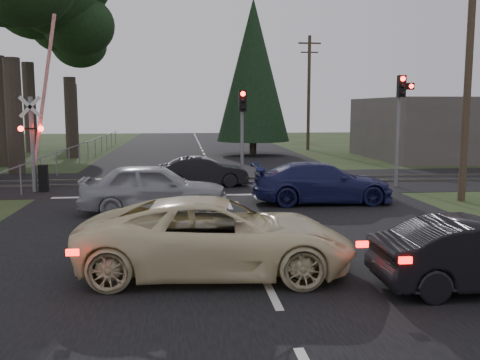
{
  "coord_description": "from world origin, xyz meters",
  "views": [
    {
      "loc": [
        -1.58,
        -12.19,
        3.36
      ],
      "look_at": [
        0.06,
        2.96,
        1.3
      ],
      "focal_mm": 40.0,
      "sensor_mm": 36.0,
      "label": 1
    }
  ],
  "objects": [
    {
      "name": "road",
      "position": [
        0.0,
        10.0,
        0.01
      ],
      "size": [
        14.0,
        100.0,
        0.01
      ],
      "primitive_type": "cube",
      "color": "black",
      "rests_on": "ground"
    },
    {
      "name": "stop_line",
      "position": [
        0.0,
        8.2,
        0.01
      ],
      "size": [
        13.0,
        0.35,
        0.0
      ],
      "primitive_type": "cube",
      "color": "silver",
      "rests_on": "ground"
    },
    {
      "name": "traffic_signal_right",
      "position": [
        7.55,
        9.47,
        3.31
      ],
      "size": [
        0.68,
        0.48,
        4.7
      ],
      "color": "slate",
      "rests_on": "ground"
    },
    {
      "name": "rail_near",
      "position": [
        0.0,
        11.2,
        0.05
      ],
      "size": [
        120.0,
        0.12,
        0.1
      ],
      "primitive_type": "cube",
      "color": "#59544C",
      "rests_on": "ground"
    },
    {
      "name": "rail_far",
      "position": [
        0.0,
        12.8,
        0.05
      ],
      "size": [
        120.0,
        0.12,
        0.1
      ],
      "primitive_type": "cube",
      "color": "#59544C",
      "rests_on": "ground"
    },
    {
      "name": "rail_corridor",
      "position": [
        0.0,
        12.0,
        0.01
      ],
      "size": [
        120.0,
        8.0,
        0.01
      ],
      "primitive_type": "cube",
      "color": "black",
      "rests_on": "ground"
    },
    {
      "name": "crossing_signal",
      "position": [
        -7.27,
        9.79,
        2.06
      ],
      "size": [
        1.62,
        0.38,
        6.96
      ],
      "color": "slate",
      "rests_on": "ground"
    },
    {
      "name": "ground",
      "position": [
        0.0,
        0.0,
        0.0
      ],
      "size": [
        120.0,
        120.0,
        0.0
      ],
      "primitive_type": "plane",
      "color": "#243819",
      "rests_on": "ground"
    },
    {
      "name": "euc_tree_e",
      "position": [
        -11.0,
        36.0,
        9.51
      ],
      "size": [
        6.0,
        6.0,
        13.2
      ],
      "color": "#473D33",
      "rests_on": "ground"
    },
    {
      "name": "dark_car_far",
      "position": [
        -0.7,
        10.67,
        0.63
      ],
      "size": [
        3.87,
        1.44,
        1.27
      ],
      "primitive_type": "imported",
      "rotation": [
        0.0,
        0.0,
        1.6
      ],
      "color": "black",
      "rests_on": "ground"
    },
    {
      "name": "utility_pole_near",
      "position": [
        8.5,
        6.0,
        4.73
      ],
      "size": [
        1.8,
        0.26,
        9.0
      ],
      "color": "#4C3D2D",
      "rests_on": "ground"
    },
    {
      "name": "fence_left",
      "position": [
        -7.8,
        22.5,
        0.0
      ],
      "size": [
        0.1,
        36.0,
        1.2
      ],
      "primitive_type": null,
      "color": "slate",
      "rests_on": "ground"
    },
    {
      "name": "utility_pole_mid",
      "position": [
        8.5,
        30.0,
        4.73
      ],
      "size": [
        1.8,
        0.26,
        9.0
      ],
      "color": "#4C3D2D",
      "rests_on": "ground"
    },
    {
      "name": "traffic_signal_center",
      "position": [
        1.0,
        10.68,
        2.81
      ],
      "size": [
        0.32,
        0.48,
        4.1
      ],
      "color": "slate",
      "rests_on": "ground"
    },
    {
      "name": "euc_tree_c",
      "position": [
        -9.0,
        25.0,
        9.51
      ],
      "size": [
        6.0,
        6.0,
        13.2
      ],
      "color": "#473D33",
      "rests_on": "ground"
    },
    {
      "name": "utility_pole_far",
      "position": [
        8.5,
        55.0,
        4.73
      ],
      "size": [
        1.8,
        0.26,
        9.0
      ],
      "color": "#4C3D2D",
      "rests_on": "ground"
    },
    {
      "name": "silver_car",
      "position": [
        -2.5,
        4.99,
        0.8
      ],
      "size": [
        4.69,
        1.89,
        1.6
      ],
      "primitive_type": "imported",
      "rotation": [
        0.0,
        0.0,
        1.57
      ],
      "color": "#9C9DA3",
      "rests_on": "ground"
    },
    {
      "name": "cream_coupe",
      "position": [
        -0.91,
        -1.63,
        0.77
      ],
      "size": [
        5.74,
        2.99,
        1.54
      ],
      "primitive_type": "imported",
      "rotation": [
        0.0,
        0.0,
        1.49
      ],
      "color": "beige",
      "rests_on": "ground"
    },
    {
      "name": "building_right",
      "position": [
        18.0,
        22.0,
        2.0
      ],
      "size": [
        14.0,
        10.0,
        4.0
      ],
      "primitive_type": "cube",
      "color": "#59514C",
      "rests_on": "ground"
    },
    {
      "name": "conifer_tree",
      "position": [
        3.5,
        26.0,
        5.99
      ],
      "size": [
        5.2,
        5.2,
        11.0
      ],
      "color": "#473D33",
      "rests_on": "ground"
    },
    {
      "name": "blue_sedan",
      "position": [
        3.34,
        6.14,
        0.72
      ],
      "size": [
        5.02,
        2.13,
        1.44
      ],
      "primitive_type": "imported",
      "rotation": [
        0.0,
        0.0,
        1.55
      ],
      "color": "#1A1E50",
      "rests_on": "ground"
    }
  ]
}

